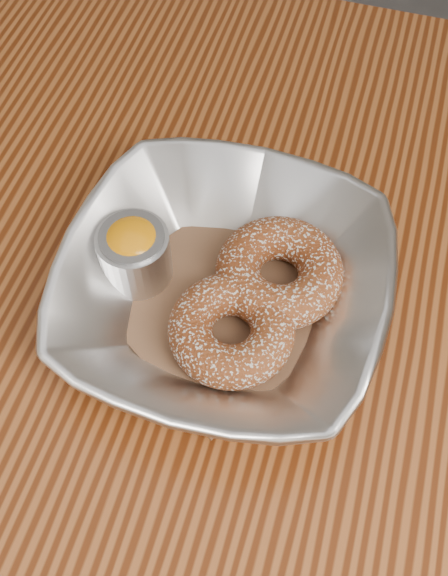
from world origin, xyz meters
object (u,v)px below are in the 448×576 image
(table, at_px, (230,391))
(donut_back, at_px, (279,272))
(serving_bowl, at_px, (224,290))
(donut_front, at_px, (231,330))
(ramekin, at_px, (134,252))

(table, height_order, donut_back, donut_back)
(serving_bowl, height_order, donut_front, serving_bowl)
(donut_front, bearing_deg, ramekin, 156.59)
(table, distance_m, ramekin, 0.16)
(table, bearing_deg, donut_back, 65.03)
(donut_front, relative_size, ramekin, 1.68)
(table, height_order, donut_front, donut_front)
(serving_bowl, xyz_separation_m, donut_back, (0.03, 0.03, -0.00))
(ramekin, bearing_deg, donut_front, -23.41)
(serving_bowl, distance_m, ramekin, 0.07)
(serving_bowl, bearing_deg, ramekin, 173.41)
(donut_back, height_order, ramekin, ramekin)
(donut_front, bearing_deg, donut_back, 69.74)
(ramekin, bearing_deg, table, -19.97)
(serving_bowl, relative_size, ramekin, 4.40)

